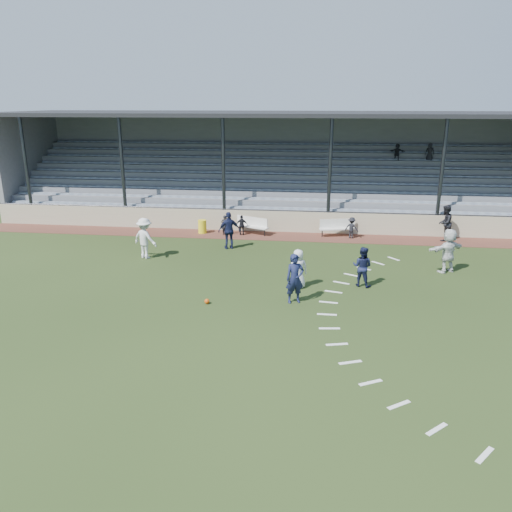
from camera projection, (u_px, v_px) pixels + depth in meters
The scene contains 19 objects.
ground at pixel (248, 311), 18.03m from camera, with size 90.00×90.00×0.00m, color #243415.
cinder_track at pixel (274, 236), 27.98m from camera, with size 34.00×2.00×0.02m, color #532B21.
retaining_wall at pixel (275, 221), 28.79m from camera, with size 34.00×0.18×1.20m, color #B8AB8D.
bench_left at pixel (252, 224), 28.28m from camera, with size 1.99×1.26×0.95m.
bench_right at pixel (337, 226), 27.78m from camera, with size 2.04×0.94×0.95m.
trash_bin at pixel (202, 227), 28.44m from camera, with size 0.47×0.47×0.76m, color yellow.
football at pixel (207, 301), 18.61m from camera, with size 0.20×0.20×0.20m, color #C8490B.
player_white_lead at pixel (298, 269), 20.02m from camera, with size 0.79×0.51×1.61m, color silver.
player_navy_lead at pixel (295, 279), 18.51m from camera, with size 0.69×0.45×1.89m, color #151B3C.
player_navy_mid at pixel (362, 267), 20.21m from camera, with size 0.81×0.63×1.66m, color #151B3C.
player_white_wing at pixel (145, 238), 23.79m from camera, with size 1.27×0.73×1.97m, color silver.
player_navy_wing at pixel (229, 230), 25.35m from camera, with size 1.12×0.47×1.91m, color #151B3C.
player_white_back at pixel (448, 251), 21.83m from camera, with size 1.83×0.58×1.97m, color silver.
official at pixel (445, 223), 26.77m from camera, with size 0.94×0.73×1.94m, color black.
sub_left_near at pixel (225, 225), 28.00m from camera, with size 0.41×0.27×1.13m, color black.
sub_left_far at pixel (242, 225), 27.99m from camera, with size 0.66×0.28×1.13m, color black.
sub_right at pixel (352, 228), 27.33m from camera, with size 0.76×0.43×1.17m, color black.
grandstand at pixel (282, 181), 32.78m from camera, with size 34.60×9.00×6.61m.
penalty_arc at pixel (363, 316), 17.54m from camera, with size 3.89×14.63×0.01m.
Camera 1 is at (2.35, -16.46, 7.25)m, focal length 35.00 mm.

